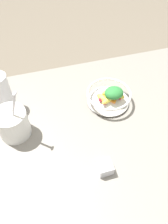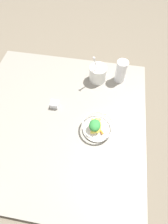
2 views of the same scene
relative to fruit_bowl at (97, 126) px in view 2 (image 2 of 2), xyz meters
name	(u,v)px [view 2 (image 2 of 2)]	position (x,y,z in m)	size (l,w,h in m)	color
ground_plane	(57,121)	(0.03, 0.25, -0.07)	(6.00, 6.00, 0.00)	#665B4C
countertop	(56,119)	(0.03, 0.25, -0.05)	(1.08, 1.08, 0.03)	gray
fruit_bowl	(97,126)	(0.00, 0.00, 0.00)	(0.18, 0.18, 0.09)	silver
yogurt_tub	(98,73)	(0.39, 0.05, 0.02)	(0.12, 0.12, 0.23)	white
drinking_cup	(121,71)	(0.41, -0.10, 0.04)	(0.08, 0.08, 0.16)	white
spice_jar	(55,104)	(0.12, 0.28, -0.02)	(0.05, 0.05, 0.04)	silver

